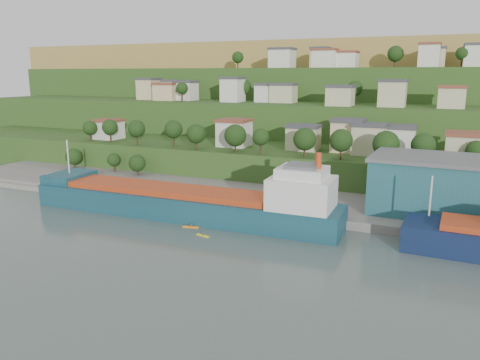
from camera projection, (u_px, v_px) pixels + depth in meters
The scene contains 10 objects.
ground at pixel (186, 232), 98.99m from camera, with size 500.00×500.00×0.00m, color #404E4A.
quay at pixel (312, 209), 116.16m from camera, with size 220.00×26.00×4.00m, color slate.
pebble_beach at pixel (63, 185), 140.16m from camera, with size 40.00×18.00×2.40m, color slate.
hillside at pixel (345, 136), 249.59m from camera, with size 360.00×210.46×96.00m.
cargo_ship_near at pixel (190, 204), 108.53m from camera, with size 75.69×13.31×19.41m.
warehouse at pixel (443, 185), 104.03m from camera, with size 31.79×20.32×12.80m.
caravan at pixel (56, 179), 136.91m from camera, with size 6.09×2.54×2.84m, color silver.
dinghy at pixel (92, 189), 128.59m from camera, with size 4.44×1.66×0.89m, color silver.
kayak_orange at pixel (191, 226), 101.85m from camera, with size 3.70×1.34×0.91m.
kayak_yellow at pixel (203, 235), 96.52m from camera, with size 3.12×1.22×0.77m.
Camera 1 is at (48.33, -81.51, 32.77)m, focal length 35.00 mm.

